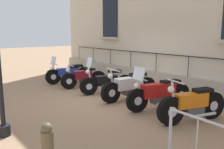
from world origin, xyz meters
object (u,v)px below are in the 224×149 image
(motorcycle_maroon, at_px, (84,78))
(motorcycle_black, at_px, (107,82))
(motorcycle_white, at_px, (130,86))
(motorcycle_blue, at_px, (69,73))
(motorcycle_orange, at_px, (192,105))
(motorcycle_red, at_px, (159,93))

(motorcycle_maroon, relative_size, motorcycle_black, 0.92)
(motorcycle_black, xyz_separation_m, motorcycle_white, (-0.07, 1.15, 0.03))
(motorcycle_blue, xyz_separation_m, motorcycle_orange, (-0.05, 6.15, 0.01))
(motorcycle_blue, xyz_separation_m, motorcycle_white, (-0.24, 3.68, 0.02))
(motorcycle_white, distance_m, motorcycle_orange, 2.48)
(motorcycle_white, relative_size, motorcycle_orange, 1.14)
(motorcycle_blue, distance_m, motorcycle_maroon, 1.18)
(motorcycle_blue, bearing_deg, motorcycle_maroon, 90.82)
(motorcycle_maroon, height_order, motorcycle_red, motorcycle_red)
(motorcycle_maroon, xyz_separation_m, motorcycle_red, (-0.22, 3.76, 0.06))
(motorcycle_blue, xyz_separation_m, motorcycle_black, (-0.17, 2.53, -0.02))
(motorcycle_maroon, relative_size, motorcycle_red, 0.87)
(motorcycle_maroon, relative_size, motorcycle_orange, 0.98)
(motorcycle_blue, relative_size, motorcycle_maroon, 1.11)
(motorcycle_red, xyz_separation_m, motorcycle_orange, (0.19, 1.21, -0.03))
(motorcycle_blue, bearing_deg, motorcycle_orange, 90.43)
(motorcycle_maroon, height_order, motorcycle_white, motorcycle_white)
(motorcycle_black, bearing_deg, motorcycle_white, 93.47)
(motorcycle_maroon, bearing_deg, motorcycle_orange, 90.33)
(motorcycle_red, relative_size, motorcycle_orange, 1.13)
(motorcycle_orange, bearing_deg, motorcycle_blue, -89.57)
(motorcycle_black, relative_size, motorcycle_orange, 1.06)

